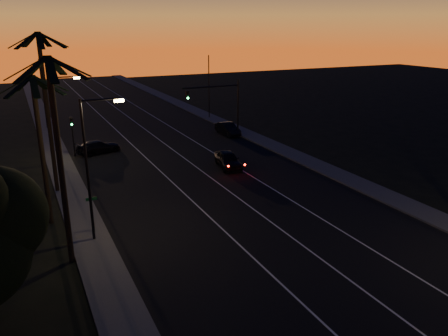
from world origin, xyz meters
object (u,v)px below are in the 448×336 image
lead_car (228,160)px  cross_car (99,147)px  signal_mast (220,99)px  right_car (228,129)px

lead_car → cross_car: (-10.24, 10.38, -0.09)m
lead_car → signal_mast: bearing=68.9°
signal_mast → right_car: size_ratio=1.57×
signal_mast → right_car: signal_mast is taller
right_car → lead_car: bearing=-115.9°
lead_car → right_car: lead_car is taller
right_car → cross_car: 16.08m
signal_mast → lead_car: bearing=-111.1°
lead_car → right_car: 13.23m
right_car → cross_car: (-16.01, -1.52, -0.06)m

